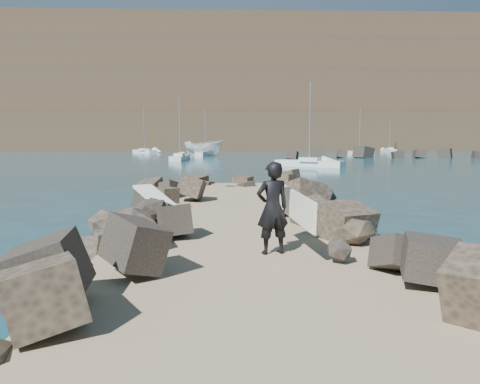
% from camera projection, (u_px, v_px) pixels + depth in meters
% --- Properties ---
extents(ground, '(800.00, 800.00, 0.00)m').
position_uv_depth(ground, '(239.00, 239.00, 13.74)').
color(ground, '#0F384C').
rests_on(ground, ground).
extents(jetty, '(6.00, 26.00, 0.60)m').
position_uv_depth(jetty, '(241.00, 244.00, 11.72)').
color(jetty, '#8C7759').
rests_on(jetty, ground).
extents(riprap_left, '(2.60, 22.00, 1.00)m').
position_uv_depth(riprap_left, '(129.00, 233.00, 12.10)').
color(riprap_left, black).
rests_on(riprap_left, ground).
extents(riprap_right, '(2.60, 22.00, 1.00)m').
position_uv_depth(riprap_right, '(351.00, 231.00, 12.30)').
color(riprap_right, black).
rests_on(riprap_right, ground).
extents(breakwater_secondary, '(52.00, 4.00, 1.20)m').
position_uv_depth(breakwater_secondary, '(462.00, 154.00, 69.50)').
color(breakwater_secondary, black).
rests_on(breakwater_secondary, ground).
extents(headland, '(360.00, 140.00, 32.00)m').
position_uv_depth(headland, '(252.00, 102.00, 171.11)').
color(headland, '#2D4919').
rests_on(headland, ground).
extents(surfboard_resting, '(1.76, 2.44, 0.08)m').
position_uv_depth(surfboard_resting, '(156.00, 202.00, 14.05)').
color(surfboard_resting, white).
rests_on(surfboard_resting, riprap_left).
extents(boat_imported, '(7.33, 4.80, 2.65)m').
position_uv_depth(boat_imported, '(203.00, 148.00, 77.16)').
color(boat_imported, silver).
rests_on(boat_imported, ground).
extents(surfer_with_board, '(1.07, 2.31, 1.88)m').
position_uv_depth(surfer_with_board, '(276.00, 208.00, 9.43)').
color(surfer_with_board, black).
rests_on(surfer_with_board, jetty).
extents(sailboat_c, '(6.93, 5.54, 8.82)m').
position_uv_depth(sailboat_c, '(309.00, 163.00, 48.67)').
color(sailboat_c, silver).
rests_on(sailboat_c, ground).
extents(sailboat_a, '(2.23, 7.20, 8.55)m').
position_uv_depth(sailboat_a, '(180.00, 158.00, 62.14)').
color(sailboat_a, silver).
rests_on(sailboat_a, ground).
extents(sailboat_f, '(1.26, 5.66, 6.97)m').
position_uv_depth(sailboat_f, '(389.00, 150.00, 100.04)').
color(sailboat_f, silver).
rests_on(sailboat_f, ground).
extents(sailboat_b, '(3.31, 6.62, 7.89)m').
position_uv_depth(sailboat_b, '(205.00, 154.00, 79.34)').
color(sailboat_b, silver).
rests_on(sailboat_b, ground).
extents(sailboat_e, '(5.76, 7.13, 9.08)m').
position_uv_depth(sailboat_e, '(145.00, 151.00, 91.89)').
color(sailboat_e, silver).
rests_on(sailboat_e, ground).
extents(sailboat_d, '(3.56, 7.11, 8.42)m').
position_uv_depth(sailboat_d, '(359.00, 153.00, 82.70)').
color(sailboat_d, silver).
rests_on(sailboat_d, ground).
extents(headland_buildings, '(137.50, 30.50, 5.00)m').
position_uv_depth(headland_buildings, '(273.00, 48.00, 161.54)').
color(headland_buildings, white).
rests_on(headland_buildings, headland).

